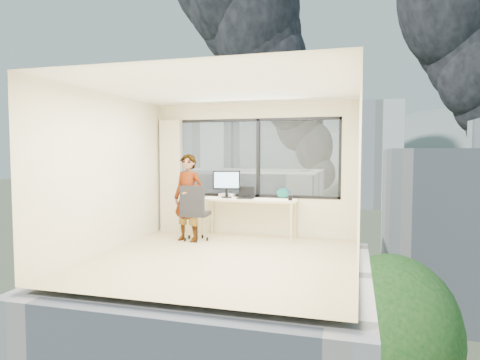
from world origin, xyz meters
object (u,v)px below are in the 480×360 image
(person, at_px, (188,198))
(laptop, at_px, (245,193))
(chair, at_px, (196,212))
(monitor, at_px, (227,184))
(desk, at_px, (249,218))
(game_console, at_px, (227,195))
(handbag, at_px, (283,193))

(person, relative_size, laptop, 4.86)
(chair, bearing_deg, laptop, 30.40)
(person, distance_m, laptop, 1.12)
(chair, distance_m, person, 0.31)
(monitor, bearing_deg, person, -139.55)
(desk, bearing_deg, laptop, 160.42)
(game_console, bearing_deg, laptop, -14.94)
(person, xyz_separation_m, monitor, (0.53, 0.67, 0.22))
(person, bearing_deg, desk, 43.33)
(laptop, relative_size, handbag, 1.30)
(desk, xyz_separation_m, chair, (-0.89, -0.53, 0.15))
(monitor, distance_m, game_console, 0.30)
(person, relative_size, game_console, 5.74)
(chair, height_order, laptop, chair)
(chair, xyz_separation_m, handbag, (1.50, 0.78, 0.32))
(chair, height_order, monitor, monitor)
(handbag, bearing_deg, monitor, -168.64)
(chair, bearing_deg, handbag, 23.00)
(game_console, distance_m, laptop, 0.48)
(chair, height_order, game_console, chair)
(chair, bearing_deg, person, -153.51)
(desk, bearing_deg, chair, -149.04)
(desk, relative_size, person, 1.12)
(monitor, bearing_deg, desk, -19.40)
(chair, distance_m, handbag, 1.72)
(chair, distance_m, laptop, 1.03)
(handbag, bearing_deg, desk, -155.92)
(person, distance_m, handbag, 1.83)
(person, height_order, monitor, person)
(desk, height_order, person, person)
(desk, bearing_deg, game_console, 154.36)
(desk, relative_size, monitor, 3.34)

